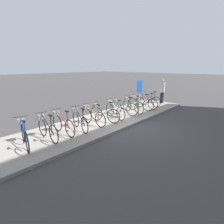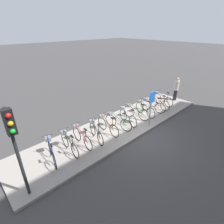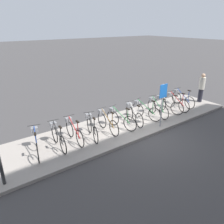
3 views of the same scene
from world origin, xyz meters
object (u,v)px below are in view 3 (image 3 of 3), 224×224
(parked_bicycle_2, at_px, (74,131))
(parked_bicycle_8, at_px, (157,107))
(parked_bicycle_4, at_px, (107,121))
(parked_bicycle_11, at_px, (182,98))
(parked_bicycle_1, at_px, (58,136))
(parked_bicycle_5, at_px, (120,118))
(pedestrian, at_px, (202,87))
(parked_bicycle_3, at_px, (92,127))
(parked_bicycle_7, at_px, (144,110))
(parked_bicycle_9, at_px, (167,104))
(parked_bicycle_10, at_px, (175,102))
(sign_post, at_px, (163,98))
(parked_bicycle_6, at_px, (133,114))
(parked_bicycle_0, at_px, (36,142))

(parked_bicycle_2, relative_size, parked_bicycle_8, 1.01)
(parked_bicycle_4, height_order, parked_bicycle_11, same)
(parked_bicycle_11, bearing_deg, parked_bicycle_4, -179.24)
(parked_bicycle_2, height_order, parked_bicycle_4, same)
(parked_bicycle_1, bearing_deg, parked_bicycle_5, -1.33)
(parked_bicycle_2, distance_m, pedestrian, 8.37)
(parked_bicycle_3, relative_size, parked_bicycle_7, 1.00)
(parked_bicycle_8, bearing_deg, parked_bicycle_2, 178.26)
(parked_bicycle_9, bearing_deg, parked_bicycle_10, 1.18)
(parked_bicycle_1, bearing_deg, parked_bicycle_4, -0.13)
(parked_bicycle_1, height_order, parked_bicycle_10, same)
(sign_post, bearing_deg, parked_bicycle_2, 163.11)
(parked_bicycle_4, xyz_separation_m, parked_bicycle_5, (0.67, -0.06, 0.00))
(parked_bicycle_8, relative_size, sign_post, 0.84)
(parked_bicycle_1, xyz_separation_m, parked_bicycle_8, (5.34, -0.08, 0.00))
(parked_bicycle_1, relative_size, sign_post, 0.84)
(sign_post, bearing_deg, parked_bicycle_7, 88.18)
(parked_bicycle_5, bearing_deg, parked_bicycle_3, -179.78)
(parked_bicycle_6, relative_size, parked_bicycle_8, 0.99)
(parked_bicycle_6, height_order, parked_bicycle_11, same)
(parked_bicycle_1, distance_m, parked_bicycle_5, 2.94)
(parked_bicycle_6, xyz_separation_m, parked_bicycle_8, (1.56, -0.03, 0.00))
(parked_bicycle_4, xyz_separation_m, parked_bicycle_10, (4.54, -0.09, 0.00))
(parked_bicycle_7, bearing_deg, pedestrian, -1.92)
(parked_bicycle_3, bearing_deg, parked_bicycle_10, -0.21)
(parked_bicycle_2, xyz_separation_m, parked_bicycle_4, (1.57, -0.06, 0.00))
(sign_post, bearing_deg, parked_bicycle_10, 23.81)
(parked_bicycle_0, bearing_deg, parked_bicycle_1, -0.37)
(parked_bicycle_7, distance_m, pedestrian, 4.52)
(parked_bicycle_1, xyz_separation_m, parked_bicycle_3, (1.46, -0.07, 0.00))
(parked_bicycle_6, bearing_deg, parked_bicycle_0, 179.28)
(parked_bicycle_2, height_order, parked_bicycle_7, same)
(parked_bicycle_9, xyz_separation_m, sign_post, (-1.56, -0.99, 0.92))
(parked_bicycle_3, xyz_separation_m, parked_bicycle_5, (1.48, 0.01, 0.00))
(parked_bicycle_0, distance_m, parked_bicycle_6, 4.59)
(parked_bicycle_10, height_order, pedestrian, pedestrian)
(parked_bicycle_3, height_order, parked_bicycle_7, same)
(parked_bicycle_6, bearing_deg, parked_bicycle_1, 179.20)
(parked_bicycle_5, bearing_deg, parked_bicycle_8, -0.36)
(parked_bicycle_0, bearing_deg, parked_bicycle_8, -0.82)
(parked_bicycle_5, distance_m, parked_bicycle_11, 4.63)
(parked_bicycle_4, bearing_deg, parked_bicycle_8, -1.46)
(parked_bicycle_11, bearing_deg, pedestrian, -8.27)
(parked_bicycle_3, height_order, parked_bicycle_11, same)
(parked_bicycle_9, bearing_deg, parked_bicycle_3, 179.57)
(parked_bicycle_3, height_order, pedestrian, pedestrian)
(parked_bicycle_2, distance_m, parked_bicycle_8, 4.64)
(parked_bicycle_3, bearing_deg, parked_bicycle_0, 178.01)
(parked_bicycle_2, bearing_deg, parked_bicycle_0, -178.02)
(parked_bicycle_9, bearing_deg, parked_bicycle_11, 6.65)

